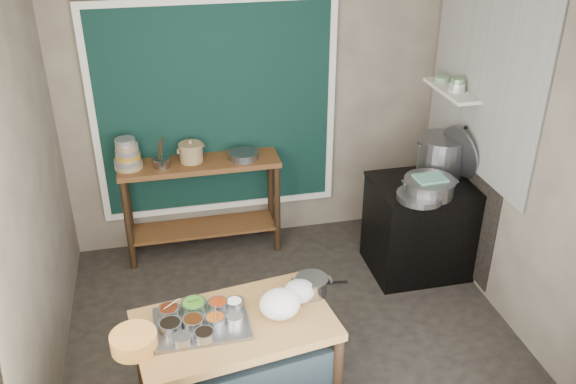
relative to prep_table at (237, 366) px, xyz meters
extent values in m
cube|color=#2D2923|center=(0.53, 0.75, -0.39)|extent=(3.50, 3.00, 0.02)
cube|color=#746A59|center=(0.53, 2.26, 1.02)|extent=(3.50, 0.02, 2.80)
cube|color=#746A59|center=(-1.23, 0.75, 1.02)|extent=(0.02, 3.00, 2.80)
cube|color=#746A59|center=(2.29, 0.75, 1.02)|extent=(0.02, 3.00, 2.80)
cube|color=black|center=(0.18, 2.22, 0.98)|extent=(2.10, 0.02, 1.90)
cube|color=#B2B2AA|center=(2.26, 1.30, 1.48)|extent=(0.02, 1.70, 1.70)
cube|color=black|center=(2.27, 1.40, 0.32)|extent=(0.01, 1.30, 1.30)
cube|color=beige|center=(2.16, 1.60, 1.23)|extent=(0.22, 0.70, 0.03)
cube|color=olive|center=(0.00, 0.00, 0.00)|extent=(1.34, 0.90, 0.75)
cube|color=brown|center=(-0.02, 2.03, 0.10)|extent=(1.45, 0.40, 0.95)
cube|color=black|center=(1.88, 1.30, 0.05)|extent=(0.90, 0.68, 0.85)
cube|color=black|center=(1.88, 1.30, 0.49)|extent=(0.92, 0.69, 0.03)
cube|color=gray|center=(-0.21, 0.01, 0.39)|extent=(0.59, 0.43, 0.03)
cylinder|color=gray|center=(0.02, 0.12, 0.43)|extent=(0.11, 0.11, 0.05)
cylinder|color=gray|center=(-0.20, -0.14, 0.43)|extent=(0.13, 0.13, 0.05)
cylinder|color=gray|center=(-0.40, -0.02, 0.43)|extent=(0.15, 0.15, 0.06)
cylinder|color=gray|center=(-0.40, 0.13, 0.43)|extent=(0.14, 0.14, 0.06)
cylinder|color=silver|center=(0.00, -0.03, 0.42)|extent=(0.11, 0.11, 0.05)
cylinder|color=gray|center=(-0.24, 0.14, 0.43)|extent=(0.16, 0.16, 0.06)
cylinder|color=gray|center=(-0.12, -0.02, 0.43)|extent=(0.13, 0.13, 0.05)
cylinder|color=gray|center=(-0.26, -0.01, 0.43)|extent=(0.14, 0.14, 0.06)
cylinder|color=gray|center=(-0.09, 0.13, 0.43)|extent=(0.13, 0.13, 0.05)
cylinder|color=gray|center=(-0.34, -0.15, 0.42)|extent=(0.11, 0.11, 0.05)
cylinder|color=#E59746|center=(-0.62, -0.11, 0.43)|extent=(0.33, 0.33, 0.11)
ellipsoid|color=white|center=(0.29, -0.01, 0.47)|extent=(0.32, 0.29, 0.20)
ellipsoid|color=white|center=(0.45, 0.12, 0.45)|extent=(0.25, 0.23, 0.16)
cylinder|color=tan|center=(-0.64, 2.03, 0.60)|extent=(0.25, 0.25, 0.05)
cylinder|color=gray|center=(-0.64, 2.03, 0.64)|extent=(0.24, 0.24, 0.05)
cylinder|color=gold|center=(-0.64, 2.03, 0.69)|extent=(0.22, 0.22, 0.05)
cylinder|color=gray|center=(-0.64, 2.03, 0.74)|extent=(0.21, 0.21, 0.05)
cylinder|color=tan|center=(-0.64, 2.03, 0.78)|extent=(0.19, 0.19, 0.05)
cylinder|color=gray|center=(-0.64, 2.03, 0.83)|extent=(0.17, 0.17, 0.05)
cylinder|color=gray|center=(-0.36, 1.98, 0.62)|extent=(0.16, 0.16, 0.09)
cylinder|color=gray|center=(0.38, 2.00, 0.61)|extent=(0.35, 0.35, 0.07)
cylinder|color=gray|center=(2.19, 1.37, 0.74)|extent=(0.21, 0.49, 0.47)
cube|color=#5DA487|center=(1.80, 1.11, 0.66)|extent=(0.26, 0.20, 0.02)
cylinder|color=gray|center=(1.70, 1.05, 0.53)|extent=(0.40, 0.40, 0.05)
cylinder|color=silver|center=(2.16, 1.53, 1.26)|extent=(0.14, 0.14, 0.04)
cylinder|color=silver|center=(2.16, 1.53, 1.30)|extent=(0.13, 0.13, 0.04)
cylinder|color=gray|center=(2.16, 1.53, 1.33)|extent=(0.12, 0.12, 0.04)
cylinder|color=gray|center=(2.16, 1.80, 1.26)|extent=(0.17, 0.17, 0.05)
camera|label=1|loc=(-0.33, -3.03, 2.92)|focal=38.00mm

